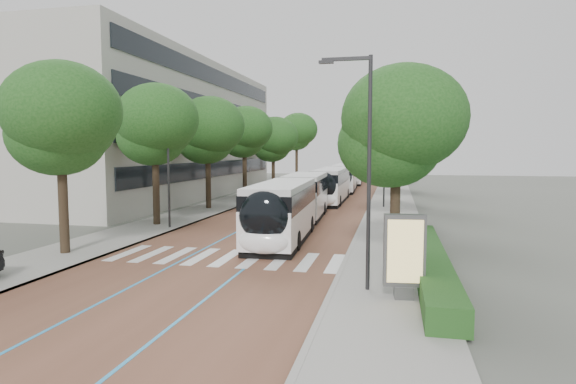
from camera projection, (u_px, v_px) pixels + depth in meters
The scene contains 22 objects.
ground at pixel (215, 263), 21.12m from camera, with size 160.00×160.00×0.00m, color #51544C.
road at pixel (331, 190), 60.03m from camera, with size 11.00×140.00×0.02m, color brown.
sidewalk_left at pixel (273, 188), 61.64m from camera, with size 4.00×140.00×0.12m, color gray.
sidewalk_right at pixel (393, 190), 58.40m from camera, with size 4.00×140.00×0.12m, color gray.
kerb_left at pixel (288, 189), 61.23m from camera, with size 0.20×140.00×0.14m, color gray.
kerb_right at pixel (377, 190), 58.81m from camera, with size 0.20×140.00×0.14m, color gray.
zebra_crossing at pixel (227, 258), 22.05m from camera, with size 10.55×3.60×0.01m.
lane_line_left at pixel (319, 189), 60.37m from camera, with size 0.12×126.00×0.01m, color #298FCD.
lane_line_right at pixel (344, 190), 59.68m from camera, with size 0.12×126.00×0.01m, color #298FCD.
office_building at pixel (139, 131), 51.94m from camera, with size 18.11×40.00×14.00m.
hedge at pixel (430, 262), 19.12m from camera, with size 1.20×14.00×0.80m, color #1B4818.
streetlight_near at pixel (364, 154), 16.36m from camera, with size 1.82×0.20×8.00m.
streetlight_far at pixel (382, 152), 40.67m from camera, with size 1.82×0.20×8.00m.
lamp_post_left at pixel (168, 163), 29.86m from camera, with size 0.14×0.14×8.00m, color #2B2C2E.
trees_left at pixel (244, 135), 49.15m from camera, with size 6.08×60.69×10.16m.
trees_right at pixel (396, 133), 42.26m from camera, with size 5.96×47.69×9.40m.
lead_bus at pixel (294, 204), 29.75m from camera, with size 3.38×18.49×3.20m.
bus_queued_0 at pixel (331, 185), 45.35m from camera, with size 2.60×12.41×3.20m.
bus_queued_1 at pixel (345, 178), 57.96m from camera, with size 2.96×12.48×3.20m.
bus_queued_2 at pixel (353, 173), 70.46m from camera, with size 3.08×12.50×3.20m.
bus_queued_3 at pixel (360, 169), 84.01m from camera, with size 3.10×12.50×3.20m.
ad_panel at pixel (404, 254), 15.60m from camera, with size 1.36×0.57×2.77m.
Camera 1 is at (7.64, -19.58, 4.95)m, focal length 30.00 mm.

